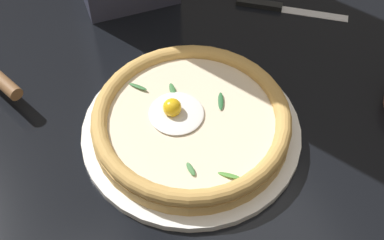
# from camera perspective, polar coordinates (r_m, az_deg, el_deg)

# --- Properties ---
(ground_plane) EXTENTS (2.40, 2.40, 0.03)m
(ground_plane) POSITION_cam_1_polar(r_m,az_deg,el_deg) (0.78, 0.77, -3.87)
(ground_plane) COLOR black
(ground_plane) RESTS_ON ground
(pizza_plate) EXTENTS (0.33, 0.33, 0.01)m
(pizza_plate) POSITION_cam_1_polar(r_m,az_deg,el_deg) (0.78, 0.00, -1.18)
(pizza_plate) COLOR white
(pizza_plate) RESTS_ON ground
(pizza) EXTENTS (0.29, 0.29, 0.05)m
(pizza) POSITION_cam_1_polar(r_m,az_deg,el_deg) (0.76, -0.03, -0.01)
(pizza) COLOR tan
(pizza) RESTS_ON pizza_plate
(table_knife) EXTENTS (0.13, 0.18, 0.01)m
(table_knife) POSITION_cam_1_polar(r_m,az_deg,el_deg) (1.00, 9.16, 12.24)
(table_knife) COLOR silver
(table_knife) RESTS_ON ground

